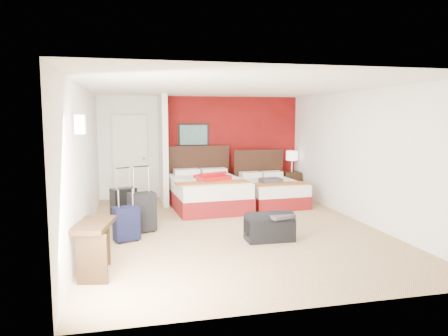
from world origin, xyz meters
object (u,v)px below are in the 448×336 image
object	(u,v)px
red_suitcase_open	(212,177)
suitcase_navy	(126,225)
bed_right	(270,192)
duffel_bag	(269,229)
suitcase_black	(124,207)
nightstand	(291,183)
suitcase_charcoal	(142,213)
bed_left	(207,193)
table_lamp	(292,161)
desk	(94,248)

from	to	relation	value
red_suitcase_open	suitcase_navy	distance (m)	2.85
bed_right	duffel_bag	xyz separation A→B (m)	(-0.98, -2.77, -0.07)
suitcase_navy	red_suitcase_open	bearing A→B (deg)	30.12
suitcase_black	duffel_bag	size ratio (longest dim) A/B	0.85
suitcase_black	suitcase_navy	size ratio (longest dim) A/B	1.21
nightstand	suitcase_charcoal	distance (m)	4.71
red_suitcase_open	suitcase_black	world-z (taller)	red_suitcase_open
bed_right	duffel_bag	bearing A→B (deg)	-112.71
bed_left	red_suitcase_open	distance (m)	0.40
suitcase_charcoal	suitcase_navy	bearing A→B (deg)	-133.12
duffel_bag	table_lamp	bearing A→B (deg)	63.84
bed_left	duffel_bag	distance (m)	2.75
suitcase_charcoal	bed_right	bearing A→B (deg)	15.47
red_suitcase_open	suitcase_charcoal	xyz separation A→B (m)	(-1.57, -1.63, -0.36)
nightstand	suitcase_navy	bearing A→B (deg)	-134.15
suitcase_navy	desk	xyz separation A→B (m)	(-0.39, -1.35, 0.07)
nightstand	suitcase_black	size ratio (longest dim) A/B	0.92
red_suitcase_open	desk	xyz separation A→B (m)	(-2.23, -3.49, -0.36)
red_suitcase_open	duffel_bag	world-z (taller)	red_suitcase_open
table_lamp	suitcase_charcoal	xyz separation A→B (m)	(-3.86, -2.70, -0.54)
duffel_bag	nightstand	bearing A→B (deg)	63.84
table_lamp	desk	xyz separation A→B (m)	(-4.52, -4.56, -0.53)
table_lamp	suitcase_charcoal	bearing A→B (deg)	-145.03
red_suitcase_open	nightstand	distance (m)	2.56
bed_left	red_suitcase_open	xyz separation A→B (m)	(0.10, -0.10, 0.37)
suitcase_charcoal	desk	xyz separation A→B (m)	(-0.66, -1.86, 0.00)
bed_right	nightstand	bearing A→B (deg)	42.22
nightstand	table_lamp	xyz separation A→B (m)	(0.00, 0.00, 0.57)
table_lamp	bed_right	bearing A→B (deg)	-134.56
suitcase_black	duffel_bag	xyz separation A→B (m)	(2.31, -1.59, -0.13)
red_suitcase_open	suitcase_black	size ratio (longest dim) A/B	1.33
suitcase_navy	desk	size ratio (longest dim) A/B	0.67
bed_left	suitcase_charcoal	bearing A→B (deg)	-134.05
red_suitcase_open	desk	world-z (taller)	red_suitcase_open
nightstand	red_suitcase_open	bearing A→B (deg)	-147.03
suitcase_navy	duffel_bag	xyz separation A→B (m)	(2.26, -0.46, -0.08)
suitcase_black	suitcase_charcoal	world-z (taller)	suitcase_charcoal
duffel_bag	desk	size ratio (longest dim) A/B	0.95
nightstand	desk	bearing A→B (deg)	-126.78
bed_right	suitcase_navy	world-z (taller)	suitcase_navy
bed_right	table_lamp	world-z (taller)	table_lamp
duffel_bag	suitcase_charcoal	bearing A→B (deg)	154.92
suitcase_charcoal	duffel_bag	distance (m)	2.22
table_lamp	bed_left	bearing A→B (deg)	-157.92
bed_left	table_lamp	bearing A→B (deg)	18.35
bed_right	red_suitcase_open	world-z (taller)	red_suitcase_open
nightstand	suitcase_charcoal	xyz separation A→B (m)	(-3.86, -2.70, 0.03)
desk	bed_right	bearing A→B (deg)	56.31
suitcase_charcoal	desk	world-z (taller)	desk
duffel_bag	bed_right	bearing A→B (deg)	71.30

